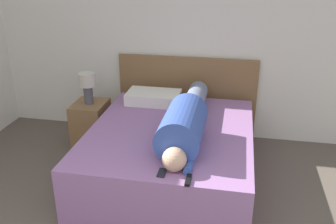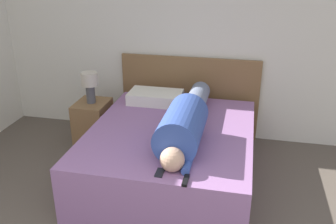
% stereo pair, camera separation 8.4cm
% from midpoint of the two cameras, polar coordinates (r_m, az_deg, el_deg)
% --- Properties ---
extents(wall_back, '(6.33, 0.06, 2.60)m').
position_cam_midpoint_polar(wall_back, '(4.63, 5.40, 11.68)').
color(wall_back, silver).
rests_on(wall_back, ground_plane).
extents(bed, '(1.63, 1.93, 0.56)m').
position_cam_midpoint_polar(bed, '(3.90, 1.08, -6.41)').
color(bed, '#936699').
rests_on(bed, ground_plane).
extents(headboard, '(1.75, 0.04, 1.03)m').
position_cam_midpoint_polar(headboard, '(4.79, 3.72, 2.34)').
color(headboard, brown).
rests_on(headboard, ground_plane).
extents(nightstand, '(0.37, 0.44, 0.57)m').
position_cam_midpoint_polar(nightstand, '(4.63, -10.81, -1.86)').
color(nightstand, brown).
rests_on(nightstand, ground_plane).
extents(table_lamp, '(0.19, 0.19, 0.37)m').
position_cam_midpoint_polar(table_lamp, '(4.44, -11.30, 4.28)').
color(table_lamp, '#4C4C51').
rests_on(table_lamp, nightstand).
extents(person_lying, '(0.39, 1.77, 0.39)m').
position_cam_midpoint_polar(person_lying, '(3.55, 3.40, -1.43)').
color(person_lying, tan).
rests_on(person_lying, bed).
extents(pillow_near_headboard, '(0.62, 0.37, 0.13)m').
position_cam_midpoint_polar(pillow_near_headboard, '(4.43, -1.38, 2.26)').
color(pillow_near_headboard, silver).
rests_on(pillow_near_headboard, bed).
extents(tv_remote, '(0.04, 0.15, 0.02)m').
position_cam_midpoint_polar(tv_remote, '(2.95, 3.53, -10.37)').
color(tv_remote, black).
rests_on(tv_remote, bed).
extents(cell_phone, '(0.06, 0.13, 0.01)m').
position_cam_midpoint_polar(cell_phone, '(3.05, -0.46, -9.24)').
color(cell_phone, black).
rests_on(cell_phone, bed).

